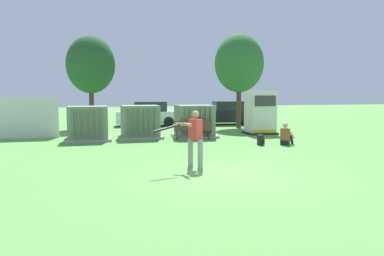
{
  "coord_description": "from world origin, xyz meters",
  "views": [
    {
      "loc": [
        -3.79,
        -9.94,
        2.32
      ],
      "look_at": [
        -0.31,
        3.5,
        1.0
      ],
      "focal_mm": 36.34,
      "sensor_mm": 36.0,
      "label": 1
    }
  ],
  "objects_px": {
    "parked_car_leftmost": "(148,115)",
    "parked_car_left_of_center": "(227,114)",
    "transformer_mid_west": "(140,122)",
    "generator_enclosure": "(260,113)",
    "batter": "(194,136)",
    "seated_spectator": "(286,136)",
    "transformer_mid_east": "(194,122)",
    "transformer_west": "(88,124)",
    "sports_ball": "(197,174)",
    "backpack": "(261,140)",
    "park_bench": "(193,129)"
  },
  "relations": [
    {
      "from": "transformer_mid_west",
      "to": "batter",
      "type": "relative_size",
      "value": 1.21
    },
    {
      "from": "transformer_west",
      "to": "transformer_mid_west",
      "type": "relative_size",
      "value": 1.0
    },
    {
      "from": "transformer_mid_east",
      "to": "parked_car_left_of_center",
      "type": "relative_size",
      "value": 0.48
    },
    {
      "from": "transformer_mid_west",
      "to": "transformer_mid_east",
      "type": "height_order",
      "value": "same"
    },
    {
      "from": "generator_enclosure",
      "to": "batter",
      "type": "xyz_separation_m",
      "value": [
        -5.89,
        -8.22,
        -0.16
      ]
    },
    {
      "from": "transformer_mid_west",
      "to": "backpack",
      "type": "bearing_deg",
      "value": -38.52
    },
    {
      "from": "generator_enclosure",
      "to": "sports_ball",
      "type": "relative_size",
      "value": 25.56
    },
    {
      "from": "generator_enclosure",
      "to": "parked_car_left_of_center",
      "type": "relative_size",
      "value": 0.53
    },
    {
      "from": "batter",
      "to": "parked_car_leftmost",
      "type": "xyz_separation_m",
      "value": [
        0.71,
        14.62,
        -0.22
      ]
    },
    {
      "from": "parked_car_leftmost",
      "to": "parked_car_left_of_center",
      "type": "bearing_deg",
      "value": -2.44
    },
    {
      "from": "transformer_mid_west",
      "to": "seated_spectator",
      "type": "xyz_separation_m",
      "value": [
        5.86,
        -3.92,
        -0.41
      ]
    },
    {
      "from": "seated_spectator",
      "to": "parked_car_left_of_center",
      "type": "relative_size",
      "value": 0.22
    },
    {
      "from": "sports_ball",
      "to": "parked_car_leftmost",
      "type": "xyz_separation_m",
      "value": [
        0.9,
        15.67,
        0.71
      ]
    },
    {
      "from": "transformer_mid_west",
      "to": "park_bench",
      "type": "height_order",
      "value": "transformer_mid_west"
    },
    {
      "from": "park_bench",
      "to": "parked_car_leftmost",
      "type": "distance_m",
      "value": 8.04
    },
    {
      "from": "seated_spectator",
      "to": "parked_car_leftmost",
      "type": "xyz_separation_m",
      "value": [
        -4.49,
        10.64,
        0.38
      ]
    },
    {
      "from": "seated_spectator",
      "to": "backpack",
      "type": "distance_m",
      "value": 1.15
    },
    {
      "from": "batter",
      "to": "backpack",
      "type": "height_order",
      "value": "batter"
    },
    {
      "from": "sports_ball",
      "to": "backpack",
      "type": "height_order",
      "value": "backpack"
    },
    {
      "from": "generator_enclosure",
      "to": "transformer_mid_east",
      "type": "bearing_deg",
      "value": -170.43
    },
    {
      "from": "transformer_mid_east",
      "to": "transformer_west",
      "type": "bearing_deg",
      "value": 179.95
    },
    {
      "from": "batter",
      "to": "sports_ball",
      "type": "height_order",
      "value": "batter"
    },
    {
      "from": "batter",
      "to": "seated_spectator",
      "type": "bearing_deg",
      "value": 37.47
    },
    {
      "from": "transformer_west",
      "to": "batter",
      "type": "distance_m",
      "value": 8.2
    },
    {
      "from": "seated_spectator",
      "to": "transformer_west",
      "type": "bearing_deg",
      "value": 156.78
    },
    {
      "from": "transformer_mid_east",
      "to": "generator_enclosure",
      "type": "xyz_separation_m",
      "value": [
        3.87,
        0.65,
        0.35
      ]
    },
    {
      "from": "transformer_west",
      "to": "park_bench",
      "type": "relative_size",
      "value": 1.14
    },
    {
      "from": "generator_enclosure",
      "to": "park_bench",
      "type": "xyz_separation_m",
      "value": [
        -4.19,
        -1.57,
        -0.6
      ]
    },
    {
      "from": "transformer_west",
      "to": "seated_spectator",
      "type": "xyz_separation_m",
      "value": [
        8.36,
        -3.58,
        -0.41
      ]
    },
    {
      "from": "transformer_west",
      "to": "parked_car_leftmost",
      "type": "relative_size",
      "value": 0.49
    },
    {
      "from": "transformer_mid_west",
      "to": "batter",
      "type": "distance_m",
      "value": 7.93
    },
    {
      "from": "backpack",
      "to": "seated_spectator",
      "type": "bearing_deg",
      "value": -7.55
    },
    {
      "from": "transformer_mid_west",
      "to": "park_bench",
      "type": "relative_size",
      "value": 1.14
    },
    {
      "from": "batter",
      "to": "seated_spectator",
      "type": "relative_size",
      "value": 1.81
    },
    {
      "from": "transformer_mid_west",
      "to": "parked_car_left_of_center",
      "type": "xyz_separation_m",
      "value": [
        6.87,
        6.48,
        -0.04
      ]
    },
    {
      "from": "transformer_west",
      "to": "generator_enclosure",
      "type": "xyz_separation_m",
      "value": [
        9.05,
        0.65,
        0.35
      ]
    },
    {
      "from": "generator_enclosure",
      "to": "backpack",
      "type": "bearing_deg",
      "value": -114.03
    },
    {
      "from": "backpack",
      "to": "sports_ball",
      "type": "bearing_deg",
      "value": -129.44
    },
    {
      "from": "batter",
      "to": "parked_car_leftmost",
      "type": "height_order",
      "value": "batter"
    },
    {
      "from": "generator_enclosure",
      "to": "parked_car_leftmost",
      "type": "xyz_separation_m",
      "value": [
        -5.18,
        6.4,
        -0.38
      ]
    },
    {
      "from": "generator_enclosure",
      "to": "parked_car_leftmost",
      "type": "relative_size",
      "value": 0.53
    },
    {
      "from": "parked_car_leftmost",
      "to": "parked_car_left_of_center",
      "type": "distance_m",
      "value": 5.5
    },
    {
      "from": "parked_car_left_of_center",
      "to": "transformer_west",
      "type": "bearing_deg",
      "value": -143.95
    },
    {
      "from": "transformer_west",
      "to": "transformer_mid_east",
      "type": "height_order",
      "value": "same"
    },
    {
      "from": "generator_enclosure",
      "to": "backpack",
      "type": "height_order",
      "value": "generator_enclosure"
    },
    {
      "from": "park_bench",
      "to": "sports_ball",
      "type": "xyz_separation_m",
      "value": [
        -1.9,
        -7.7,
        -0.49
      ]
    },
    {
      "from": "parked_car_leftmost",
      "to": "sports_ball",
      "type": "bearing_deg",
      "value": -93.29
    },
    {
      "from": "seated_spectator",
      "to": "backpack",
      "type": "relative_size",
      "value": 2.19
    },
    {
      "from": "transformer_mid_west",
      "to": "parked_car_left_of_center",
      "type": "distance_m",
      "value": 9.45
    },
    {
      "from": "generator_enclosure",
      "to": "seated_spectator",
      "type": "bearing_deg",
      "value": -99.3
    }
  ]
}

